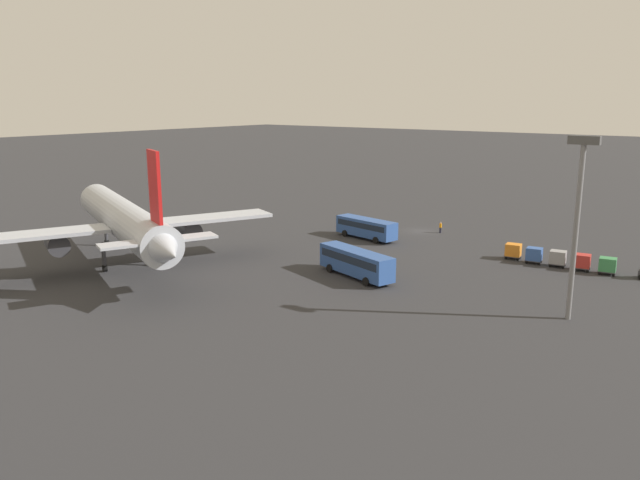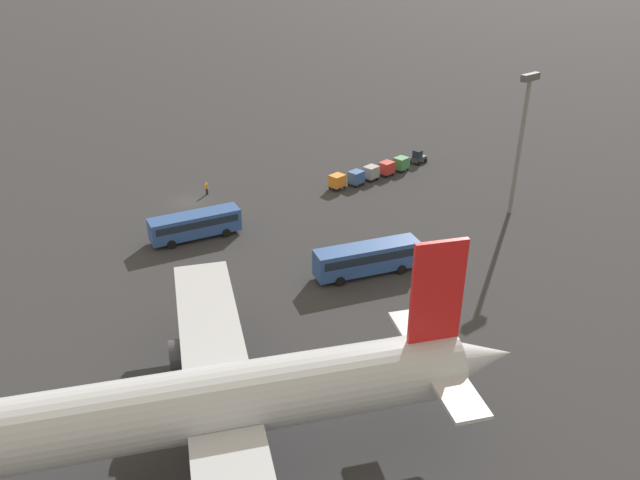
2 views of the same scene
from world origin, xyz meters
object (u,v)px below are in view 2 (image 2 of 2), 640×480
(cargo_cart_red, at_px, (387,168))
(cargo_cart_grey, at_px, (371,172))
(cargo_cart_orange, at_px, (337,181))
(cargo_cart_green, at_px, (401,163))
(shuttle_bus_near, at_px, (195,224))
(worker_person, at_px, (207,188))
(cargo_cart_blue, at_px, (356,177))
(airplane, at_px, (202,405))
(shuttle_bus_far, at_px, (367,257))
(baggage_tug, at_px, (418,157))

(cargo_cart_red, height_order, cargo_cart_grey, same)
(cargo_cart_orange, bearing_deg, cargo_cart_green, 177.91)
(shuttle_bus_near, relative_size, cargo_cart_red, 4.90)
(worker_person, relative_size, cargo_cart_blue, 0.79)
(airplane, relative_size, shuttle_bus_far, 3.65)
(cargo_cart_green, height_order, cargo_cart_orange, same)
(cargo_cart_green, xyz_separation_m, cargo_cart_orange, (11.80, -0.43, 0.00))
(shuttle_bus_near, height_order, cargo_cart_green, shuttle_bus_near)
(shuttle_bus_near, relative_size, cargo_cart_blue, 4.90)
(airplane, distance_m, shuttle_bus_near, 35.62)
(shuttle_bus_near, bearing_deg, baggage_tug, -166.50)
(shuttle_bus_far, bearing_deg, cargo_cart_blue, -110.28)
(cargo_cart_green, distance_m, cargo_cart_blue, 8.85)
(airplane, height_order, cargo_cart_orange, airplane)
(airplane, bearing_deg, shuttle_bus_far, -129.20)
(cargo_cart_green, height_order, cargo_cart_red, same)
(cargo_cart_green, relative_size, cargo_cart_blue, 1.00)
(worker_person, relative_size, cargo_cart_grey, 0.79)
(shuttle_bus_far, xyz_separation_m, baggage_tug, (-28.15, -19.94, -1.03))
(cargo_cart_grey, relative_size, cargo_cart_blue, 1.00)
(baggage_tug, height_order, worker_person, baggage_tug)
(worker_person, xyz_separation_m, cargo_cart_grey, (-21.04, 9.76, 0.32))
(baggage_tug, distance_m, cargo_cart_grey, 10.28)
(shuttle_bus_near, xyz_separation_m, cargo_cart_green, (-34.13, -0.83, -0.65))
(baggage_tug, height_order, cargo_cart_green, baggage_tug)
(shuttle_bus_near, distance_m, cargo_cart_grey, 28.25)
(shuttle_bus_far, xyz_separation_m, cargo_cart_red, (-20.84, -19.18, -0.78))
(worker_person, distance_m, cargo_cart_green, 28.66)
(cargo_cart_green, xyz_separation_m, cargo_cart_blue, (8.85, 0.13, 0.00))
(worker_person, height_order, cargo_cart_red, cargo_cart_red)
(shuttle_bus_near, bearing_deg, cargo_cart_orange, -165.55)
(cargo_cart_blue, height_order, cargo_cart_orange, same)
(cargo_cart_grey, bearing_deg, airplane, 36.55)
(airplane, height_order, shuttle_bus_near, airplane)
(shuttle_bus_far, bearing_deg, cargo_cart_grey, -115.15)
(airplane, bearing_deg, worker_person, -94.68)
(airplane, height_order, shuttle_bus_far, airplane)
(shuttle_bus_far, bearing_deg, airplane, 44.82)
(shuttle_bus_near, bearing_deg, cargo_cart_red, -167.36)
(airplane, distance_m, cargo_cart_grey, 54.89)
(cargo_cart_green, xyz_separation_m, cargo_cart_red, (2.95, 0.05, 0.00))
(cargo_cart_grey, xyz_separation_m, cargo_cart_blue, (2.95, 0.14, 0.00))
(airplane, height_order, cargo_cart_blue, airplane)
(shuttle_bus_near, distance_m, cargo_cart_blue, 25.30)
(baggage_tug, xyz_separation_m, cargo_cart_blue, (13.21, 0.83, 0.25))
(airplane, bearing_deg, cargo_cart_grey, -119.73)
(cargo_cart_red, bearing_deg, worker_person, -22.29)
(shuttle_bus_near, distance_m, shuttle_bus_far, 21.11)
(shuttle_bus_far, height_order, cargo_cart_orange, shuttle_bus_far)
(shuttle_bus_far, xyz_separation_m, cargo_cart_orange, (-11.99, -19.67, -0.78))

